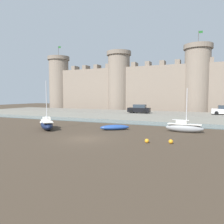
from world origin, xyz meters
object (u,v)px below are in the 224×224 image
mooring_buoy_near_shore (147,141)px  sailboat_midflat_centre (47,124)px  rowboat_midflat_left (115,127)px  mooring_buoy_mid_mud (171,142)px  sailboat_foreground_centre (184,127)px  rowboat_near_channel_right (44,122)px  car_quay_centre_west (139,109)px

mooring_buoy_near_shore → sailboat_midflat_centre: bearing=168.8°
rowboat_midflat_left → mooring_buoy_mid_mud: (8.05, -5.43, -0.15)m
sailboat_foreground_centre → rowboat_midflat_left: bearing=-168.4°
rowboat_near_channel_right → car_quay_centre_west: car_quay_centre_west is taller
mooring_buoy_mid_mud → mooring_buoy_near_shore: 2.24m
sailboat_midflat_centre → car_quay_centre_west: size_ratio=1.55×
mooring_buoy_mid_mud → car_quay_centre_west: bearing=114.9°
rowboat_near_channel_right → sailboat_midflat_centre: bearing=-46.1°
mooring_buoy_mid_mud → mooring_buoy_near_shore: mooring_buoy_mid_mud is taller
sailboat_foreground_centre → car_quay_centre_west: bearing=128.6°
sailboat_foreground_centre → sailboat_midflat_centre: bearing=-163.8°
sailboat_foreground_centre → rowboat_near_channel_right: bearing=-179.0°
mooring_buoy_mid_mud → sailboat_midflat_centre: bearing=172.3°
rowboat_midflat_left → mooring_buoy_mid_mud: 9.72m
mooring_buoy_mid_mud → mooring_buoy_near_shore: bearing=-163.9°
sailboat_midflat_centre → rowboat_midflat_left: sailboat_midflat_centre is taller
mooring_buoy_near_shore → car_quay_centre_west: 20.47m
mooring_buoy_mid_mud → rowboat_midflat_left: bearing=146.0°
mooring_buoy_near_shore → car_quay_centre_west: bearing=108.6°
car_quay_centre_west → rowboat_near_channel_right: bearing=-136.0°
sailboat_foreground_centre → car_quay_centre_west: 14.78m
rowboat_near_channel_right → car_quay_centre_west: size_ratio=0.77×
mooring_buoy_mid_mud → car_quay_centre_west: car_quay_centre_west is taller
car_quay_centre_west → sailboat_midflat_centre: bearing=-115.7°
rowboat_near_channel_right → mooring_buoy_near_shore: size_ratio=7.89×
mooring_buoy_near_shore → car_quay_centre_west: (-6.52, 19.33, 1.81)m
sailboat_foreground_centre → rowboat_near_channel_right: 21.50m
sailboat_midflat_centre → mooring_buoy_near_shore: bearing=-11.2°
rowboat_midflat_left → car_quay_centre_west: size_ratio=0.93×
mooring_buoy_mid_mud → car_quay_centre_west: 20.69m
sailboat_foreground_centre → car_quay_centre_west: (-9.18, 11.51, 1.39)m
sailboat_foreground_centre → mooring_buoy_mid_mud: (-0.51, -7.20, -0.41)m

